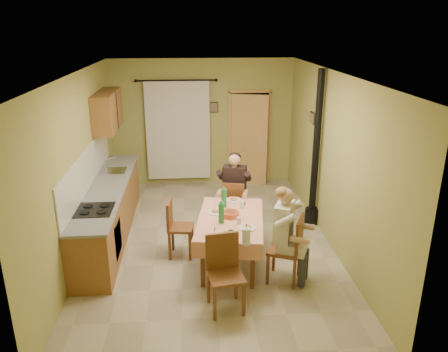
{
  "coord_description": "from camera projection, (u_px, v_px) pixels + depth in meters",
  "views": [
    {
      "loc": [
        -0.27,
        -6.57,
        3.5
      ],
      "look_at": [
        0.25,
        0.1,
        1.15
      ],
      "focal_mm": 35.0,
      "sensor_mm": 36.0,
      "label": 1
    }
  ],
  "objects": [
    {
      "name": "chair_far",
      "position": [
        234.0,
        215.0,
        7.72
      ],
      "size": [
        0.47,
        0.47,
        0.94
      ],
      "rotation": [
        0.0,
        0.0,
        -0.24
      ],
      "color": "brown",
      "rests_on": "ground"
    },
    {
      "name": "floor",
      "position": [
        210.0,
        243.0,
        7.36
      ],
      "size": [
        4.0,
        6.0,
        0.01
      ],
      "primitive_type": "cube",
      "color": "tan",
      "rests_on": "ground"
    },
    {
      "name": "room_shell",
      "position": [
        208.0,
        138.0,
        6.76
      ],
      "size": [
        4.04,
        6.04,
        2.82
      ],
      "color": "tan",
      "rests_on": "ground"
    },
    {
      "name": "stove_flue",
      "position": [
        315.0,
        171.0,
        7.73
      ],
      "size": [
        0.24,
        0.24,
        2.8
      ],
      "color": "black",
      "rests_on": "ground"
    },
    {
      "name": "chair_near",
      "position": [
        225.0,
        289.0,
        5.58
      ],
      "size": [
        0.5,
        0.5,
        0.99
      ],
      "rotation": [
        0.0,
        0.0,
        3.3
      ],
      "color": "brown",
      "rests_on": "ground"
    },
    {
      "name": "upper_cabinets",
      "position": [
        107.0,
        111.0,
        8.18
      ],
      "size": [
        0.35,
        1.4,
        0.7
      ],
      "primitive_type": "cube",
      "color": "brown",
      "rests_on": "room_shell"
    },
    {
      "name": "chair_left",
      "position": [
        180.0,
        239.0,
        6.88
      ],
      "size": [
        0.42,
        0.42,
        0.93
      ],
      "rotation": [
        0.0,
        0.0,
        -1.69
      ],
      "color": "brown",
      "rests_on": "ground"
    },
    {
      "name": "picture_back",
      "position": [
        214.0,
        107.0,
        9.59
      ],
      "size": [
        0.19,
        0.03,
        0.23
      ],
      "primitive_type": "cube",
      "color": "black",
      "rests_on": "room_shell"
    },
    {
      "name": "kitchen_run",
      "position": [
        109.0,
        210.0,
        7.45
      ],
      "size": [
        0.64,
        3.64,
        1.56
      ],
      "color": "brown",
      "rests_on": "ground"
    },
    {
      "name": "picture_right",
      "position": [
        312.0,
        118.0,
        8.02
      ],
      "size": [
        0.03,
        0.31,
        0.21
      ],
      "primitive_type": "cube",
      "color": "brown",
      "rests_on": "room_shell"
    },
    {
      "name": "man_right",
      "position": [
        286.0,
        224.0,
        6.01
      ],
      "size": [
        0.6,
        0.65,
        1.39
      ],
      "rotation": [
        0.0,
        0.0,
        1.15
      ],
      "color": "beige",
      "rests_on": "chair_right"
    },
    {
      "name": "chair_right",
      "position": [
        285.0,
        262.0,
        6.2
      ],
      "size": [
        0.57,
        0.57,
        1.0
      ],
      "rotation": [
        0.0,
        0.0,
        1.15
      ],
      "color": "brown",
      "rests_on": "ground"
    },
    {
      "name": "doorway",
      "position": [
        249.0,
        138.0,
        9.84
      ],
      "size": [
        0.96,
        0.28,
        2.15
      ],
      "color": "black",
      "rests_on": "ground"
    },
    {
      "name": "man_far",
      "position": [
        234.0,
        184.0,
        7.54
      ],
      "size": [
        0.64,
        0.55,
        1.39
      ],
      "rotation": [
        0.0,
        0.0,
        -0.24
      ],
      "color": "black",
      "rests_on": "chair_far"
    },
    {
      "name": "dining_table",
      "position": [
        230.0,
        241.0,
        6.61
      ],
      "size": [
        1.19,
        1.71,
        0.76
      ],
      "rotation": [
        0.0,
        0.0,
        -0.15
      ],
      "color": "#E8987A",
      "rests_on": "ground"
    },
    {
      "name": "curtain",
      "position": [
        178.0,
        130.0,
        9.63
      ],
      "size": [
        1.7,
        0.07,
        2.22
      ],
      "color": "black",
      "rests_on": "ground"
    },
    {
      "name": "tableware",
      "position": [
        231.0,
        217.0,
        6.37
      ],
      "size": [
        0.66,
        1.68,
        0.33
      ],
      "color": "white",
      "rests_on": "dining_table"
    }
  ]
}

